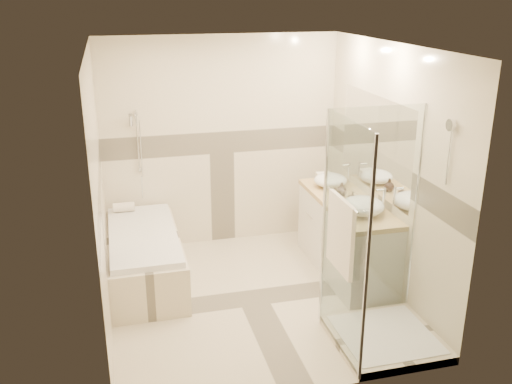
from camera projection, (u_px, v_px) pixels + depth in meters
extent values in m
cube|color=beige|center=(253.00, 298.00, 5.81)|extent=(2.80, 3.00, 0.01)
cube|color=silver|center=(252.00, 45.00, 4.96)|extent=(2.80, 3.00, 0.01)
cube|color=beige|center=(222.00, 143.00, 6.76)|extent=(2.80, 0.01, 2.50)
cube|color=beige|center=(304.00, 247.00, 4.01)|extent=(2.80, 0.01, 2.50)
cube|color=beige|center=(99.00, 194.00, 5.06)|extent=(0.01, 3.00, 2.50)
cube|color=beige|center=(388.00, 170.00, 5.71)|extent=(0.01, 3.00, 2.50)
cube|color=white|center=(375.00, 144.00, 5.92)|extent=(0.01, 1.60, 1.00)
cylinder|color=silver|center=(138.00, 140.00, 6.46)|extent=(0.02, 0.02, 0.70)
cube|color=beige|center=(145.00, 259.00, 6.07)|extent=(0.75, 1.70, 0.50)
cube|color=white|center=(143.00, 235.00, 5.98)|extent=(0.69, 1.60, 0.06)
ellipsoid|color=white|center=(143.00, 240.00, 6.00)|extent=(0.56, 1.40, 0.16)
cube|color=silver|center=(346.00, 239.00, 6.21)|extent=(0.55, 1.60, 0.80)
cylinder|color=silver|center=(335.00, 244.00, 5.72)|extent=(0.01, 0.24, 0.01)
cylinder|color=silver|center=(309.00, 215.00, 6.45)|extent=(0.01, 0.24, 0.01)
cube|color=tan|center=(348.00, 202.00, 6.06)|extent=(0.57, 1.62, 0.05)
cube|color=beige|center=(385.00, 339.00, 5.05)|extent=(0.90, 0.90, 0.08)
cube|color=white|center=(385.00, 334.00, 5.04)|extent=(0.80, 0.80, 0.01)
cube|color=white|center=(344.00, 241.00, 4.62)|extent=(0.01, 0.90, 2.00)
cube|color=white|center=(371.00, 216.00, 5.12)|extent=(0.90, 0.01, 2.00)
cylinder|color=silver|center=(367.00, 266.00, 4.20)|extent=(0.03, 0.03, 2.00)
cylinder|color=silver|center=(324.00, 221.00, 5.02)|extent=(0.03, 0.03, 2.00)
cylinder|color=silver|center=(416.00, 211.00, 5.24)|extent=(0.03, 0.03, 2.00)
cylinder|color=silver|center=(451.00, 125.00, 4.51)|extent=(0.03, 0.10, 0.10)
cylinder|color=silver|center=(342.00, 200.00, 4.49)|extent=(0.02, 0.60, 0.02)
cube|color=white|center=(341.00, 235.00, 4.59)|extent=(0.04, 0.48, 0.62)
ellipsoid|color=white|center=(330.00, 180.00, 6.45)|extent=(0.37, 0.37, 0.15)
ellipsoid|color=white|center=(363.00, 206.00, 5.66)|extent=(0.43, 0.43, 0.17)
cylinder|color=silver|center=(349.00, 174.00, 6.49)|extent=(0.03, 0.03, 0.26)
cylinder|color=silver|center=(346.00, 165.00, 6.44)|extent=(0.09, 0.02, 0.02)
cylinder|color=silver|center=(384.00, 200.00, 5.69)|extent=(0.03, 0.03, 0.25)
cylinder|color=silver|center=(380.00, 190.00, 5.65)|extent=(0.09, 0.02, 0.02)
imported|color=black|center=(352.00, 198.00, 5.89)|extent=(0.08, 0.08, 0.15)
imported|color=black|center=(341.00, 189.00, 6.16)|extent=(0.14, 0.14, 0.15)
cube|color=white|center=(325.00, 179.00, 6.61)|extent=(0.19, 0.29, 0.09)
cylinder|color=white|center=(124.00, 207.00, 6.52)|extent=(0.24, 0.11, 0.11)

